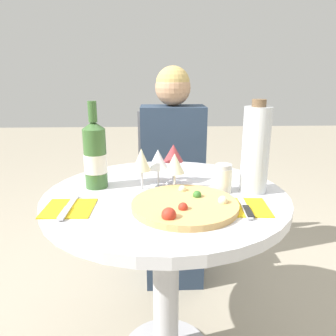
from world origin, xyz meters
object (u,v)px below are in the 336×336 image
object	(u,v)px
chair_behind_diner	(172,190)
pizza_large	(185,205)
dining_table	(166,229)
tall_carafe	(256,150)
wine_bottle	(95,155)
seated_diner	(173,182)

from	to	relation	value
chair_behind_diner	pizza_large	bearing A→B (deg)	89.40
dining_table	tall_carafe	distance (m)	0.43
dining_table	wine_bottle	xyz separation A→B (m)	(-0.25, 0.07, 0.26)
wine_bottle	tall_carafe	xyz separation A→B (m)	(0.56, -0.07, 0.03)
chair_behind_diner	seated_diner	size ratio (longest dim) A/B	0.77
seated_diner	pizza_large	xyz separation A→B (m)	(-0.01, -0.81, 0.20)
wine_bottle	tall_carafe	size ratio (longest dim) A/B	0.97
dining_table	chair_behind_diner	xyz separation A→B (m)	(0.06, 0.81, -0.15)
chair_behind_diner	tall_carafe	world-z (taller)	tall_carafe
chair_behind_diner	pizza_large	world-z (taller)	chair_behind_diner
seated_diner	tall_carafe	bearing A→B (deg)	110.12
pizza_large	dining_table	bearing A→B (deg)	110.65
dining_table	wine_bottle	distance (m)	0.37
pizza_large	wine_bottle	distance (m)	0.39
dining_table	seated_diner	size ratio (longest dim) A/B	0.73
dining_table	seated_diner	distance (m)	0.67
seated_diner	wine_bottle	bearing A→B (deg)	62.06
dining_table	chair_behind_diner	world-z (taller)	chair_behind_diner
pizza_large	seated_diner	bearing A→B (deg)	89.29
seated_diner	tall_carafe	size ratio (longest dim) A/B	3.61
wine_bottle	dining_table	bearing A→B (deg)	-15.40
dining_table	tall_carafe	xyz separation A→B (m)	(0.31, -0.00, 0.29)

